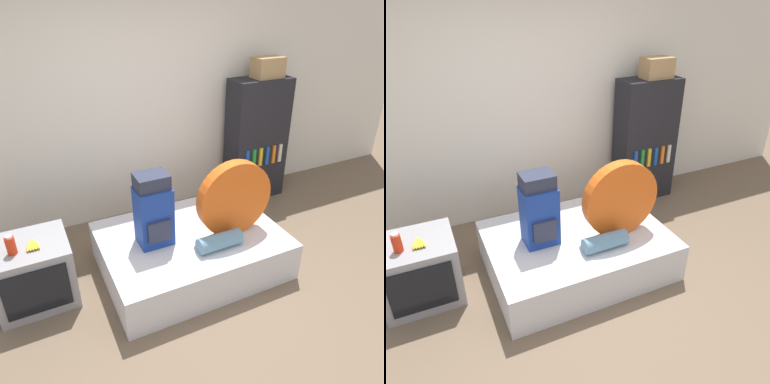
# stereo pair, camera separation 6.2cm
# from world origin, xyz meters

# --- Properties ---
(ground_plane) EXTENTS (16.00, 16.00, 0.00)m
(ground_plane) POSITION_xyz_m (0.00, 0.00, 0.00)
(ground_plane) COLOR brown
(wall_back) EXTENTS (8.00, 0.05, 2.60)m
(wall_back) POSITION_xyz_m (0.00, 1.99, 1.30)
(wall_back) COLOR silver
(wall_back) RESTS_ON ground_plane
(bed) EXTENTS (1.68, 1.23, 0.39)m
(bed) POSITION_xyz_m (0.04, 0.71, 0.19)
(bed) COLOR silver
(bed) RESTS_ON ground_plane
(backpack) EXTENTS (0.30, 0.28, 0.68)m
(backpack) POSITION_xyz_m (-0.31, 0.74, 0.72)
(backpack) COLOR navy
(backpack) RESTS_ON bed
(tent_bag) EXTENTS (0.73, 0.12, 0.73)m
(tent_bag) POSITION_xyz_m (0.42, 0.58, 0.75)
(tent_bag) COLOR #E05B19
(tent_bag) RESTS_ON bed
(sleeping_roll) EXTENTS (0.41, 0.15, 0.15)m
(sleeping_roll) POSITION_xyz_m (0.18, 0.40, 0.46)
(sleeping_roll) COLOR #5B849E
(sleeping_roll) RESTS_ON bed
(television) EXTENTS (0.64, 0.58, 0.58)m
(television) POSITION_xyz_m (-1.36, 0.91, 0.29)
(television) COLOR #939399
(television) RESTS_ON ground_plane
(canister) EXTENTS (0.08, 0.08, 0.17)m
(canister) POSITION_xyz_m (-1.47, 0.84, 0.66)
(canister) COLOR red
(canister) RESTS_ON television
(banana_bunch) EXTENTS (0.12, 0.16, 0.04)m
(banana_bunch) POSITION_xyz_m (-1.32, 0.86, 0.60)
(banana_bunch) COLOR yellow
(banana_bunch) RESTS_ON television
(bookshelf) EXTENTS (0.73, 0.38, 1.53)m
(bookshelf) POSITION_xyz_m (1.43, 1.70, 0.76)
(bookshelf) COLOR black
(bookshelf) RESTS_ON ground_plane
(cardboard_box) EXTENTS (0.35, 0.23, 0.23)m
(cardboard_box) POSITION_xyz_m (1.50, 1.69, 1.64)
(cardboard_box) COLOR #A88456
(cardboard_box) RESTS_ON bookshelf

